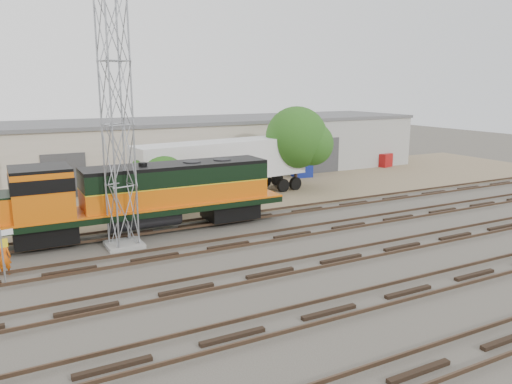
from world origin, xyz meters
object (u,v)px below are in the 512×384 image
locomotive (139,195)px  worker (4,257)px  semi_trailer (227,162)px  signal_tower (118,130)px

locomotive → worker: bearing=-154.8°
locomotive → worker: locomotive is taller
worker → semi_trailer: 18.64m
signal_tower → worker: signal_tower is taller
worker → semi_trailer: size_ratio=0.12×
locomotive → signal_tower: 4.52m
worker → signal_tower: bearing=-154.1°
signal_tower → semi_trailer: bearing=40.3°
signal_tower → semi_trailer: (9.92, 8.40, -3.48)m
locomotive → signal_tower: size_ratio=1.32×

